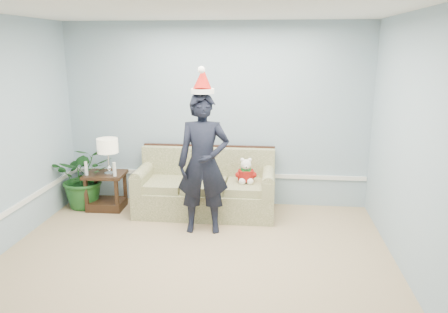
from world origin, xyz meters
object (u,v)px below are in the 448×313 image
man (203,164)px  sofa (206,190)px  side_table (106,195)px  houseplant (85,176)px  teddy_bear (246,174)px  table_lamp (108,147)px

man → sofa: bearing=90.8°
side_table → houseplant: houseplant is taller
side_table → teddy_bear: teddy_bear is taller
table_lamp → man: man is taller
side_table → houseplant: size_ratio=0.61×
houseplant → man: bearing=-19.5°
table_lamp → man: 1.57m
teddy_bear → houseplant: bearing=171.5°
sofa → man: 0.89m
table_lamp → man: size_ratio=0.29×
table_lamp → houseplant: (-0.42, 0.10, -0.48)m
houseplant → man: 2.05m
sofa → houseplant: size_ratio=2.08×
side_table → man: 1.81m
side_table → houseplant: (-0.33, 0.05, 0.26)m
man → teddy_bear: size_ratio=4.98×
side_table → table_lamp: bearing=-32.7°
sofa → side_table: sofa is taller
man → table_lamp: bearing=153.3°
teddy_bear → sofa: bearing=165.6°
sofa → houseplant: 1.82m
houseplant → man: (1.89, -0.67, 0.43)m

